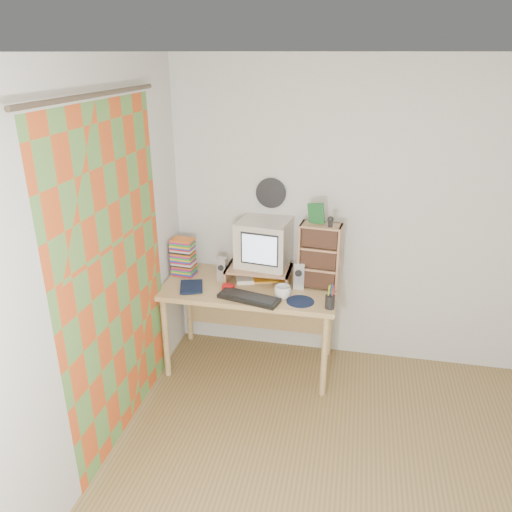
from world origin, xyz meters
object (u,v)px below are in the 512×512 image
at_px(crt_monitor, 263,244).
at_px(desk, 252,297).
at_px(cd_rack, 320,256).
at_px(diary, 180,286).
at_px(keyboard, 249,298).
at_px(mug, 283,292).
at_px(dvd_stack, 183,260).

bearing_deg(crt_monitor, desk, -123.28).
distance_m(cd_rack, diary, 1.13).
xyz_separation_m(keyboard, diary, (-0.58, 0.08, 0.01)).
xyz_separation_m(keyboard, cd_rack, (0.49, 0.34, 0.25)).
xyz_separation_m(crt_monitor, keyboard, (-0.03, -0.40, -0.29)).
relative_size(desk, crt_monitor, 3.54).
bearing_deg(mug, crt_monitor, 124.13).
xyz_separation_m(crt_monitor, mug, (0.21, -0.32, -0.26)).
height_order(crt_monitor, mug, crt_monitor).
height_order(crt_monitor, keyboard, crt_monitor).
height_order(desk, dvd_stack, dvd_stack).
bearing_deg(mug, desk, 141.63).
height_order(keyboard, mug, mug).
height_order(desk, cd_rack, cd_rack).
xyz_separation_m(keyboard, mug, (0.24, 0.08, 0.03)).
distance_m(crt_monitor, mug, 0.46).
bearing_deg(mug, cd_rack, 45.56).
bearing_deg(desk, mug, -38.37).
relative_size(keyboard, dvd_stack, 1.82).
xyz_separation_m(desk, keyboard, (0.05, -0.31, 0.15)).
bearing_deg(dvd_stack, keyboard, -23.67).
relative_size(keyboard, mug, 3.70).
bearing_deg(dvd_stack, desk, 1.38).
relative_size(crt_monitor, mug, 3.10).
bearing_deg(mug, dvd_stack, 163.25).
height_order(keyboard, cd_rack, cd_rack).
relative_size(keyboard, diary, 2.18).
xyz_separation_m(cd_rack, mug, (-0.25, -0.26, -0.21)).
distance_m(keyboard, cd_rack, 0.65).
distance_m(dvd_stack, cd_rack, 1.14).
height_order(crt_monitor, dvd_stack, crt_monitor).
xyz_separation_m(dvd_stack, cd_rack, (1.13, -0.01, 0.13)).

